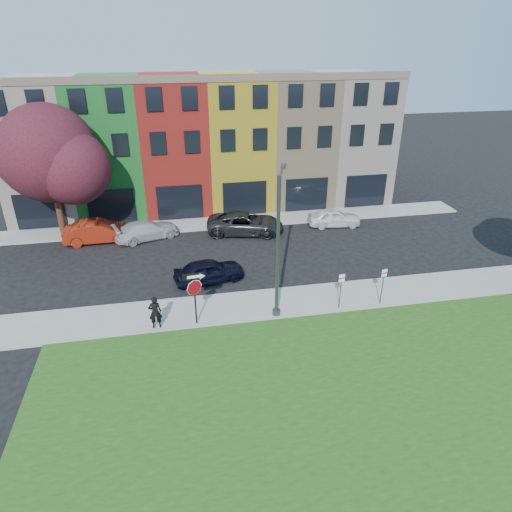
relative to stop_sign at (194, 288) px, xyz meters
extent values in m
plane|color=black|center=(4.84, -1.88, -2.13)|extent=(120.00, 120.00, 0.00)
cube|color=gray|center=(6.84, 1.12, -2.07)|extent=(40.00, 3.00, 0.12)
cube|color=gray|center=(1.84, 13.12, -2.07)|extent=(40.00, 2.40, 0.12)
cube|color=beige|center=(-10.16, 19.32, 2.87)|extent=(5.00, 10.00, 10.00)
cube|color=green|center=(-5.16, 19.32, 2.87)|extent=(5.00, 10.00, 10.00)
cube|color=red|center=(-0.16, 19.32, 2.87)|extent=(5.00, 10.00, 10.00)
cube|color=yellow|center=(4.84, 19.32, 2.87)|extent=(5.00, 10.00, 10.00)
cube|color=#998563|center=(9.84, 19.32, 2.87)|extent=(5.00, 10.00, 10.00)
cube|color=#C2B3A4|center=(14.84, 19.32, 2.87)|extent=(5.00, 10.00, 10.00)
cube|color=black|center=(2.34, 14.26, -0.63)|extent=(30.00, 0.12, 2.60)
cylinder|color=black|center=(0.00, 0.02, -0.65)|extent=(0.08, 0.08, 2.73)
cylinder|color=white|center=(0.00, 0.00, 0.03)|extent=(0.83, 0.11, 0.83)
cylinder|color=maroon|center=(0.00, -0.02, 0.03)|extent=(0.79, 0.10, 0.79)
cube|color=black|center=(0.00, 0.00, 0.63)|extent=(1.05, 0.14, 0.34)
cube|color=white|center=(0.00, -0.03, 0.63)|extent=(0.66, 0.09, 0.14)
imported|color=black|center=(-1.96, 0.03, -1.15)|extent=(0.68, 0.48, 1.73)
imported|color=black|center=(1.06, 4.33, -1.44)|extent=(3.30, 4.71, 1.38)
imported|color=maroon|center=(-5.87, 11.35, -1.36)|extent=(1.90, 4.78, 1.54)
imported|color=#B6B7BB|center=(-2.65, 11.30, -1.48)|extent=(4.78, 5.70, 1.31)
imported|color=black|center=(4.32, 10.94, -1.38)|extent=(4.82, 6.51, 1.51)
imported|color=silver|center=(11.07, 11.05, -1.47)|extent=(2.47, 4.25, 1.33)
cylinder|color=#434547|center=(4.06, 0.02, 1.65)|extent=(0.18, 0.18, 7.32)
cylinder|color=#434547|center=(4.06, 0.02, -1.86)|extent=(0.40, 0.40, 0.30)
cylinder|color=#434547|center=(4.39, 0.97, 5.21)|extent=(0.76, 1.93, 0.12)
cube|color=#434547|center=(4.75, 2.01, 5.16)|extent=(0.42, 0.60, 0.16)
cylinder|color=#434547|center=(7.45, 0.02, -0.97)|extent=(0.05, 0.05, 2.08)
cube|color=white|center=(7.45, -0.01, -0.22)|extent=(0.32, 0.04, 0.42)
cube|color=maroon|center=(7.45, -0.03, -0.22)|extent=(0.32, 0.03, 0.06)
cylinder|color=#434547|center=(9.76, 0.02, -0.94)|extent=(0.05, 0.05, 2.15)
cube|color=white|center=(9.76, -0.01, -0.17)|extent=(0.32, 0.08, 0.42)
cube|color=maroon|center=(9.76, -0.03, -0.17)|extent=(0.32, 0.07, 0.06)
cylinder|color=black|center=(-8.38, 12.32, -0.14)|extent=(0.44, 0.44, 3.74)
sphere|color=black|center=(-8.38, 12.32, 3.95)|extent=(6.33, 6.33, 6.33)
sphere|color=black|center=(-6.79, 11.37, 3.15)|extent=(4.75, 4.75, 4.75)
sphere|color=black|center=(-9.80, 13.43, 3.31)|extent=(4.43, 4.43, 4.43)
sphere|color=black|center=(-8.06, 12.95, 5.05)|extent=(3.80, 3.80, 3.80)
camera|label=1|loc=(-0.65, -19.08, 11.05)|focal=32.00mm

